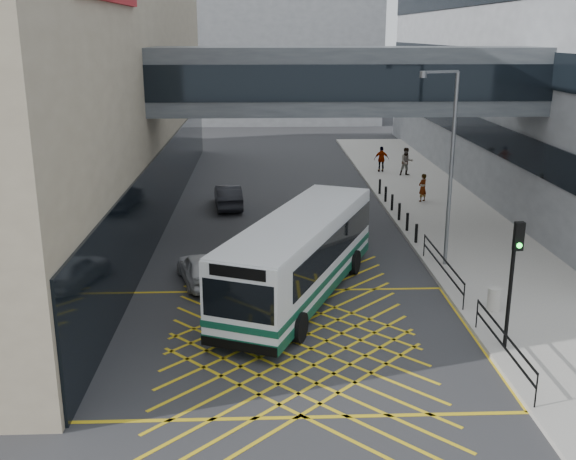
{
  "coord_description": "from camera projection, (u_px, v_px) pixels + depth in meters",
  "views": [
    {
      "loc": [
        -0.95,
        -19.89,
        9.61
      ],
      "look_at": [
        0.0,
        4.0,
        2.6
      ],
      "focal_mm": 42.0,
      "sensor_mm": 36.0,
      "label": 1
    }
  ],
  "objects": [
    {
      "name": "skybridge",
      "position": [
        345.0,
        80.0,
        31.33
      ],
      "size": [
        20.0,
        4.1,
        3.0
      ],
      "color": "#474C51",
      "rests_on": "ground"
    },
    {
      "name": "pavement",
      "position": [
        445.0,
        216.0,
        36.52
      ],
      "size": [
        6.0,
        54.0,
        0.16
      ],
      "primitive_type": "cube",
      "color": "#A9A49B",
      "rests_on": "ground"
    },
    {
      "name": "building_far",
      "position": [
        251.0,
        39.0,
        76.74
      ],
      "size": [
        28.0,
        16.0,
        18.0
      ],
      "primitive_type": "cube",
      "color": "gray",
      "rests_on": "ground"
    },
    {
      "name": "litter_bin",
      "position": [
        494.0,
        299.0,
        23.8
      ],
      "size": [
        0.47,
        0.47,
        0.82
      ],
      "primitive_type": "cylinder",
      "color": "#ADA89E",
      "rests_on": "pavement"
    },
    {
      "name": "pedestrian_b",
      "position": [
        406.0,
        162.0,
        46.24
      ],
      "size": [
        0.98,
        0.63,
        1.9
      ],
      "primitive_type": "imported",
      "rotation": [
        0.0,
        0.0,
        0.1
      ],
      "color": "gray",
      "rests_on": "pavement"
    },
    {
      "name": "street_lamp",
      "position": [
        448.0,
        158.0,
        27.31
      ],
      "size": [
        1.79,
        0.83,
        8.05
      ],
      "rotation": [
        0.0,
        0.0,
        0.35
      ],
      "color": "slate",
      "rests_on": "pavement"
    },
    {
      "name": "ground",
      "position": [
        293.0,
        341.0,
        21.81
      ],
      "size": [
        120.0,
        120.0,
        0.0
      ],
      "primitive_type": "plane",
      "color": "#333335"
    },
    {
      "name": "car_silver",
      "position": [
        303.0,
        217.0,
        33.92
      ],
      "size": [
        2.94,
        4.91,
        1.43
      ],
      "primitive_type": "imported",
      "rotation": [
        0.0,
        0.0,
        3.37
      ],
      "color": "#A0A1A9",
      "rests_on": "ground"
    },
    {
      "name": "kerb_railings",
      "position": [
        466.0,
        293.0,
        23.51
      ],
      "size": [
        0.05,
        12.54,
        1.0
      ],
      "color": "black",
      "rests_on": "pavement"
    },
    {
      "name": "bollards",
      "position": [
        396.0,
        207.0,
        36.26
      ],
      "size": [
        0.14,
        10.14,
        0.9
      ],
      "color": "black",
      "rests_on": "pavement"
    },
    {
      "name": "pedestrian_c",
      "position": [
        382.0,
        159.0,
        47.5
      ],
      "size": [
        1.06,
        0.53,
        1.78
      ],
      "primitive_type": "imported",
      "rotation": [
        0.0,
        0.0,
        3.12
      ],
      "color": "gray",
      "rests_on": "pavement"
    },
    {
      "name": "traffic_light",
      "position": [
        514.0,
        267.0,
        20.27
      ],
      "size": [
        0.3,
        0.48,
        4.11
      ],
      "rotation": [
        0.0,
        0.0,
        0.05
      ],
      "color": "black",
      "rests_on": "pavement"
    },
    {
      "name": "box_junction",
      "position": [
        293.0,
        341.0,
        21.81
      ],
      "size": [
        12.0,
        9.0,
        0.01
      ],
      "color": "gold",
      "rests_on": "ground"
    },
    {
      "name": "car_white",
      "position": [
        201.0,
        268.0,
        26.74
      ],
      "size": [
        2.68,
        4.29,
        1.27
      ],
      "primitive_type": "imported",
      "rotation": [
        0.0,
        0.0,
        3.42
      ],
      "color": "silver",
      "rests_on": "ground"
    },
    {
      "name": "pedestrian_a",
      "position": [
        423.0,
        188.0,
        39.1
      ],
      "size": [
        0.79,
        0.76,
        1.62
      ],
      "primitive_type": "imported",
      "rotation": [
        0.0,
        0.0,
        3.78
      ],
      "color": "gray",
      "rests_on": "pavement"
    },
    {
      "name": "bus",
      "position": [
        301.0,
        254.0,
        25.13
      ],
      "size": [
        6.66,
        11.28,
        3.13
      ],
      "rotation": [
        0.0,
        0.0,
        -0.4
      ],
      "color": "white",
      "rests_on": "ground"
    },
    {
      "name": "car_dark",
      "position": [
        228.0,
        196.0,
        38.38
      ],
      "size": [
        2.15,
        4.43,
        1.34
      ],
      "primitive_type": "imported",
      "rotation": [
        0.0,
        0.0,
        3.26
      ],
      "color": "black",
      "rests_on": "ground"
    }
  ]
}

